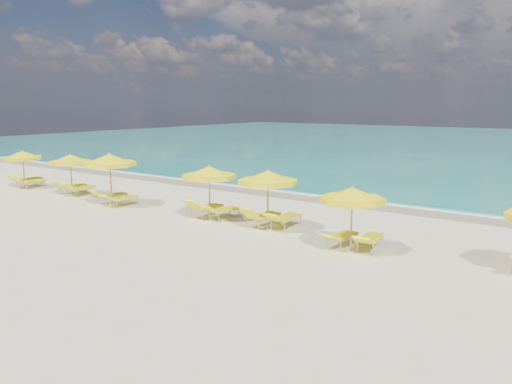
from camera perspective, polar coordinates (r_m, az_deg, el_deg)
The scene contains 23 objects.
ground_plane at distance 20.39m, azimuth -2.44°, elevation -3.93°, with size 120.00×120.00×0.00m, color beige.
ocean at distance 64.97m, azimuth 24.48°, elevation 4.91°, with size 120.00×80.00×0.30m, color #15796C.
wet_sand_band at distance 26.49m, azimuth 7.38°, elevation -0.70°, with size 120.00×2.60×0.01m, color tan.
foam_line at distance 27.19m, azimuth 8.17°, elevation -0.44°, with size 120.00×1.20×0.03m, color white.
whitecap_near at distance 37.65m, azimuth 6.17°, elevation 2.56°, with size 14.00×0.36×0.05m, color white.
umbrella_0 at distance 32.35m, azimuth -25.13°, elevation 3.78°, with size 2.46×2.46×2.22m.
umbrella_1 at distance 28.70m, azimuth -20.46°, elevation 3.47°, with size 2.63×2.63×2.27m.
umbrella_2 at distance 25.12m, azimuth -16.38°, elevation 3.48°, with size 2.63×2.63×2.60m.
umbrella_3 at distance 21.44m, azimuth -5.38°, elevation 2.18°, with size 2.65×2.65×2.35m.
umbrella_4 at distance 19.58m, azimuth 1.36°, elevation 1.61°, with size 2.52×2.52×2.41m.
umbrella_5 at distance 16.93m, azimuth 10.95°, elevation -0.40°, with size 2.86×2.86×2.25m.
lounger_0_left at distance 33.11m, azimuth -24.60°, elevation 1.06°, with size 0.79×2.03×0.86m.
lounger_0_right at distance 32.23m, azimuth -24.24°, elevation 0.84°, with size 0.77×1.96×0.83m.
lounger_1_left at distance 29.55m, azimuth -20.30°, elevation 0.34°, with size 0.84×1.95×0.86m.
lounger_1_right at distance 28.67m, azimuth -19.36°, elevation 0.11°, with size 0.97×1.98×0.87m.
lounger_2_left at distance 26.09m, azimuth -16.19°, elevation -0.68°, with size 0.75×1.93×0.81m.
lounger_2_right at distance 25.16m, azimuth -14.95°, elevation -1.03°, with size 0.79×1.93×0.73m.
lounger_3_left at distance 22.18m, azimuth -5.69°, elevation -2.17°, with size 0.72×1.93×0.93m.
lounger_3_right at distance 21.67m, azimuth -3.73°, elevation -2.47°, with size 0.85×1.96×0.79m.
lounger_4_left at distance 20.39m, azimuth 0.79°, elevation -3.20°, with size 0.83×1.99×0.96m.
lounger_4_right at distance 20.11m, azimuth 3.41°, elevation -3.42°, with size 0.73×2.08×0.82m.
lounger_5_left at distance 17.85m, azimuth 9.77°, elevation -5.43°, with size 0.72×1.85×0.66m.
lounger_5_right at distance 17.63m, azimuth 12.88°, elevation -5.70°, with size 0.86×1.97×0.73m.
Camera 1 is at (12.10, -15.64, 4.98)m, focal length 35.00 mm.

